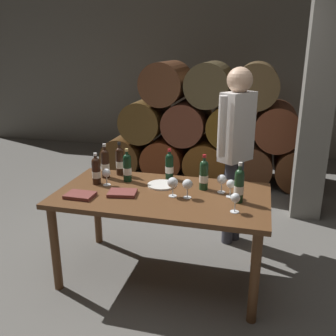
{
  "coord_description": "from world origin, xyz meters",
  "views": [
    {
      "loc": [
        0.73,
        -2.64,
        1.88
      ],
      "look_at": [
        0.0,
        0.2,
        0.91
      ],
      "focal_mm": 39.25,
      "sensor_mm": 36.0,
      "label": 1
    }
  ],
  "objects_px": {
    "wine_glass_5": "(106,174)",
    "sommelier_presenting": "(236,141)",
    "wine_glass_1": "(187,185)",
    "wine_bottle_3": "(239,185)",
    "wine_glass_0": "(235,199)",
    "leather_ledger": "(80,195)",
    "wine_glass_2": "(231,185)",
    "wine_bottle_5": "(169,166)",
    "wine_glass_4": "(222,180)",
    "tasting_notebook": "(122,193)",
    "wine_bottle_0": "(127,167)",
    "wine_bottle_6": "(120,161)",
    "dining_table": "(162,204)",
    "wine_glass_3": "(173,183)",
    "wine_bottle_2": "(204,174)",
    "wine_bottle_4": "(96,171)",
    "wine_bottle_1": "(105,163)",
    "serving_plate": "(162,185)"
  },
  "relations": [
    {
      "from": "tasting_notebook",
      "to": "leather_ledger",
      "type": "bearing_deg",
      "value": -167.26
    },
    {
      "from": "leather_ledger",
      "to": "sommelier_presenting",
      "type": "relative_size",
      "value": 0.13
    },
    {
      "from": "wine_bottle_3",
      "to": "wine_glass_0",
      "type": "relative_size",
      "value": 2.17
    },
    {
      "from": "wine_glass_0",
      "to": "sommelier_presenting",
      "type": "relative_size",
      "value": 0.08
    },
    {
      "from": "dining_table",
      "to": "wine_glass_3",
      "type": "height_order",
      "value": "wine_glass_3"
    },
    {
      "from": "wine_glass_4",
      "to": "wine_glass_3",
      "type": "bearing_deg",
      "value": -154.13
    },
    {
      "from": "wine_glass_0",
      "to": "wine_glass_2",
      "type": "bearing_deg",
      "value": 101.62
    },
    {
      "from": "wine_bottle_6",
      "to": "wine_glass_1",
      "type": "bearing_deg",
      "value": -28.79
    },
    {
      "from": "leather_ledger",
      "to": "wine_bottle_5",
      "type": "bearing_deg",
      "value": 46.0
    },
    {
      "from": "wine_bottle_1",
      "to": "wine_bottle_6",
      "type": "bearing_deg",
      "value": 47.9
    },
    {
      "from": "wine_bottle_1",
      "to": "tasting_notebook",
      "type": "distance_m",
      "value": 0.47
    },
    {
      "from": "wine_glass_1",
      "to": "wine_glass_2",
      "type": "distance_m",
      "value": 0.34
    },
    {
      "from": "wine_glass_2",
      "to": "wine_glass_4",
      "type": "bearing_deg",
      "value": 135.48
    },
    {
      "from": "wine_bottle_1",
      "to": "serving_plate",
      "type": "bearing_deg",
      "value": -8.19
    },
    {
      "from": "wine_bottle_2",
      "to": "wine_glass_3",
      "type": "bearing_deg",
      "value": -134.88
    },
    {
      "from": "wine_bottle_3",
      "to": "wine_glass_0",
      "type": "xyz_separation_m",
      "value": [
        -0.01,
        -0.19,
        -0.03
      ]
    },
    {
      "from": "wine_bottle_6",
      "to": "wine_glass_5",
      "type": "xyz_separation_m",
      "value": [
        -0.01,
        -0.29,
        -0.03
      ]
    },
    {
      "from": "wine_glass_4",
      "to": "wine_bottle_6",
      "type": "bearing_deg",
      "value": 167.43
    },
    {
      "from": "serving_plate",
      "to": "wine_glass_4",
      "type": "bearing_deg",
      "value": -3.02
    },
    {
      "from": "wine_bottle_2",
      "to": "wine_glass_4",
      "type": "relative_size",
      "value": 1.96
    },
    {
      "from": "sommelier_presenting",
      "to": "wine_glass_5",
      "type": "bearing_deg",
      "value": -145.92
    },
    {
      "from": "wine_glass_0",
      "to": "sommelier_presenting",
      "type": "bearing_deg",
      "value": 94.63
    },
    {
      "from": "wine_glass_1",
      "to": "wine_glass_5",
      "type": "distance_m",
      "value": 0.73
    },
    {
      "from": "wine_glass_5",
      "to": "sommelier_presenting",
      "type": "relative_size",
      "value": 0.09
    },
    {
      "from": "wine_glass_0",
      "to": "tasting_notebook",
      "type": "relative_size",
      "value": 0.66
    },
    {
      "from": "wine_bottle_3",
      "to": "wine_glass_1",
      "type": "height_order",
      "value": "wine_bottle_3"
    },
    {
      "from": "wine_bottle_6",
      "to": "sommelier_presenting",
      "type": "xyz_separation_m",
      "value": [
        1.01,
        0.4,
        0.15
      ]
    },
    {
      "from": "wine_bottle_0",
      "to": "wine_bottle_6",
      "type": "height_order",
      "value": "wine_bottle_6"
    },
    {
      "from": "wine_bottle_3",
      "to": "serving_plate",
      "type": "distance_m",
      "value": 0.69
    },
    {
      "from": "tasting_notebook",
      "to": "sommelier_presenting",
      "type": "bearing_deg",
      "value": 36.75
    },
    {
      "from": "wine_bottle_6",
      "to": "wine_glass_1",
      "type": "relative_size",
      "value": 2.01
    },
    {
      "from": "wine_glass_5",
      "to": "wine_bottle_5",
      "type": "bearing_deg",
      "value": 31.23
    },
    {
      "from": "wine_glass_5",
      "to": "sommelier_presenting",
      "type": "height_order",
      "value": "sommelier_presenting"
    },
    {
      "from": "dining_table",
      "to": "wine_glass_1",
      "type": "height_order",
      "value": "wine_glass_1"
    },
    {
      "from": "wine_bottle_2",
      "to": "wine_bottle_4",
      "type": "bearing_deg",
      "value": -173.4
    },
    {
      "from": "tasting_notebook",
      "to": "wine_glass_1",
      "type": "bearing_deg",
      "value": -2.32
    },
    {
      "from": "wine_bottle_1",
      "to": "wine_bottle_2",
      "type": "height_order",
      "value": "wine_bottle_1"
    },
    {
      "from": "wine_glass_1",
      "to": "sommelier_presenting",
      "type": "distance_m",
      "value": 0.86
    },
    {
      "from": "dining_table",
      "to": "wine_bottle_6",
      "type": "relative_size",
      "value": 5.52
    },
    {
      "from": "wine_bottle_5",
      "to": "wine_glass_4",
      "type": "relative_size",
      "value": 1.81
    },
    {
      "from": "wine_bottle_0",
      "to": "wine_bottle_1",
      "type": "relative_size",
      "value": 0.94
    },
    {
      "from": "wine_glass_0",
      "to": "serving_plate",
      "type": "xyz_separation_m",
      "value": [
        -0.64,
        0.38,
        -0.1
      ]
    },
    {
      "from": "wine_bottle_4",
      "to": "wine_bottle_0",
      "type": "bearing_deg",
      "value": 29.85
    },
    {
      "from": "wine_bottle_2",
      "to": "wine_glass_1",
      "type": "bearing_deg",
      "value": -113.58
    },
    {
      "from": "wine_bottle_0",
      "to": "wine_glass_0",
      "type": "height_order",
      "value": "wine_bottle_0"
    },
    {
      "from": "wine_bottle_3",
      "to": "dining_table",
      "type": "bearing_deg",
      "value": 177.86
    },
    {
      "from": "wine_bottle_3",
      "to": "wine_bottle_4",
      "type": "bearing_deg",
      "value": 175.73
    },
    {
      "from": "wine_bottle_6",
      "to": "tasting_notebook",
      "type": "relative_size",
      "value": 1.4
    },
    {
      "from": "wine_bottle_0",
      "to": "wine_bottle_4",
      "type": "xyz_separation_m",
      "value": [
        -0.23,
        -0.13,
        -0.01
      ]
    },
    {
      "from": "wine_glass_2",
      "to": "tasting_notebook",
      "type": "distance_m",
      "value": 0.86
    }
  ]
}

